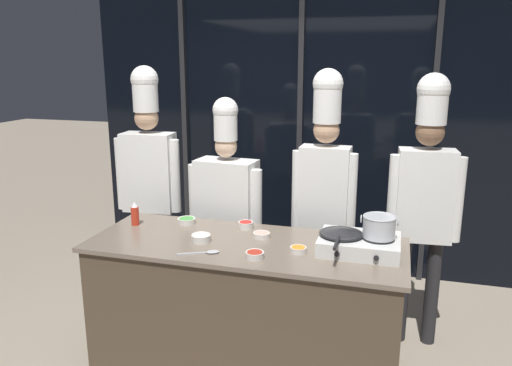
# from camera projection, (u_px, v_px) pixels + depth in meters

# --- Properties ---
(ground_plane) EXTENTS (24.00, 24.00, 0.00)m
(ground_plane) POSITION_uv_depth(u_px,v_px,m) (246.00, 363.00, 3.52)
(ground_plane) COLOR gray
(window_wall_back) EXTENTS (4.28, 0.09, 2.70)m
(window_wall_back) POSITION_uv_depth(u_px,v_px,m) (300.00, 136.00, 4.91)
(window_wall_back) COLOR black
(window_wall_back) RESTS_ON ground_plane
(demo_counter) EXTENTS (2.10, 0.80, 0.90)m
(demo_counter) POSITION_uv_depth(u_px,v_px,m) (246.00, 305.00, 3.41)
(demo_counter) COLOR #4C3D2D
(demo_counter) RESTS_ON ground_plane
(portable_stove) EXTENTS (0.50, 0.39, 0.11)m
(portable_stove) POSITION_uv_depth(u_px,v_px,m) (359.00, 244.00, 3.14)
(portable_stove) COLOR silver
(portable_stove) RESTS_ON demo_counter
(frying_pan) EXTENTS (0.28, 0.49, 0.04)m
(frying_pan) POSITION_uv_depth(u_px,v_px,m) (341.00, 231.00, 3.15)
(frying_pan) COLOR #232326
(frying_pan) RESTS_ON portable_stove
(stock_pot) EXTENTS (0.23, 0.20, 0.14)m
(stock_pot) POSITION_uv_depth(u_px,v_px,m) (379.00, 226.00, 3.08)
(stock_pot) COLOR #B7BABF
(stock_pot) RESTS_ON portable_stove
(squeeze_bottle_chili) EXTENTS (0.06, 0.06, 0.18)m
(squeeze_bottle_chili) POSITION_uv_depth(u_px,v_px,m) (135.00, 214.00, 3.65)
(squeeze_bottle_chili) COLOR red
(squeeze_bottle_chili) RESTS_ON demo_counter
(prep_bowl_carrots) EXTENTS (0.11, 0.11, 0.04)m
(prep_bowl_carrots) POSITION_uv_depth(u_px,v_px,m) (298.00, 249.00, 3.14)
(prep_bowl_carrots) COLOR silver
(prep_bowl_carrots) RESTS_ON demo_counter
(prep_bowl_shrimp) EXTENTS (0.12, 0.12, 0.04)m
(prep_bowl_shrimp) POSITION_uv_depth(u_px,v_px,m) (261.00, 235.00, 3.40)
(prep_bowl_shrimp) COLOR silver
(prep_bowl_shrimp) RESTS_ON demo_counter
(prep_bowl_scallions) EXTENTS (0.13, 0.13, 0.04)m
(prep_bowl_scallions) POSITION_uv_depth(u_px,v_px,m) (187.00, 220.00, 3.69)
(prep_bowl_scallions) COLOR silver
(prep_bowl_scallions) RESTS_ON demo_counter
(prep_bowl_rice) EXTENTS (0.13, 0.13, 0.05)m
(prep_bowl_rice) POSITION_uv_depth(u_px,v_px,m) (201.00, 237.00, 3.32)
(prep_bowl_rice) COLOR silver
(prep_bowl_rice) RESTS_ON demo_counter
(prep_bowl_chili_flakes) EXTENTS (0.12, 0.12, 0.04)m
(prep_bowl_chili_flakes) POSITION_uv_depth(u_px,v_px,m) (255.00, 254.00, 3.05)
(prep_bowl_chili_flakes) COLOR silver
(prep_bowl_chili_flakes) RESTS_ON demo_counter
(prep_bowl_bell_pepper) EXTENTS (0.11, 0.11, 0.05)m
(prep_bowl_bell_pepper) POSITION_uv_depth(u_px,v_px,m) (246.00, 225.00, 3.58)
(prep_bowl_bell_pepper) COLOR silver
(prep_bowl_bell_pepper) RESTS_ON demo_counter
(serving_spoon_slotted) EXTENTS (0.25, 0.15, 0.02)m
(serving_spoon_slotted) POSITION_uv_depth(u_px,v_px,m) (207.00, 252.00, 3.13)
(serving_spoon_slotted) COLOR #B2B5BA
(serving_spoon_slotted) RESTS_ON demo_counter
(chef_head) EXTENTS (0.57, 0.26, 2.04)m
(chef_head) POSITION_uv_depth(u_px,v_px,m) (149.00, 169.00, 4.21)
(chef_head) COLOR #2D3856
(chef_head) RESTS_ON ground_plane
(chef_sous) EXTENTS (0.63, 0.29, 1.81)m
(chef_sous) POSITION_uv_depth(u_px,v_px,m) (227.00, 200.00, 3.98)
(chef_sous) COLOR #232326
(chef_sous) RESTS_ON ground_plane
(chef_line) EXTENTS (0.49, 0.22, 2.03)m
(chef_line) POSITION_uv_depth(u_px,v_px,m) (325.00, 179.00, 3.73)
(chef_line) COLOR #4C4C51
(chef_line) RESTS_ON ground_plane
(chef_pastry) EXTENTS (0.51, 0.23, 2.00)m
(chef_pastry) POSITION_uv_depth(u_px,v_px,m) (425.00, 189.00, 3.53)
(chef_pastry) COLOR #232326
(chef_pastry) RESTS_ON ground_plane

